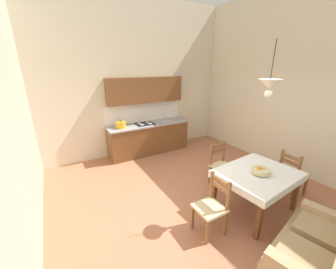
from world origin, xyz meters
name	(u,v)px	position (x,y,z in m)	size (l,w,h in m)	color
ground_plane	(198,199)	(0.00, 0.00, -0.05)	(5.97, 6.28, 0.10)	#AD6B4C
wall_back	(138,79)	(0.00, 2.90, 2.13)	(5.97, 0.12, 4.25)	beige
wall_right	(296,83)	(2.75, 0.00, 2.13)	(0.12, 6.28, 4.25)	beige
kitchen_cabinetry	(148,125)	(0.11, 2.57, 0.86)	(2.41, 0.63, 2.20)	brown
dining_table	(257,178)	(0.66, -0.77, 0.63)	(1.42, 1.17, 0.75)	brown
dining_chair_window_side	(292,174)	(1.68, -0.83, 0.44)	(0.45, 0.45, 0.93)	#D1BC89
dining_chair_kitchen_side	(221,165)	(0.73, 0.16, 0.44)	(0.42, 0.42, 0.93)	#D1BC89
dining_chair_tv_side	(212,207)	(-0.37, -0.77, 0.44)	(0.42, 0.42, 0.93)	#D1BC89
small_couch	(318,256)	(0.25, -1.98, 0.31)	(1.53, 1.05, 0.78)	tan
fruit_bowl	(261,171)	(0.64, -0.82, 0.81)	(0.30, 0.30, 0.12)	beige
pendant_lamp	(270,85)	(0.57, -0.79, 2.23)	(0.32, 0.32, 0.81)	black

